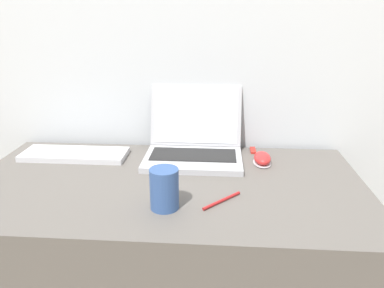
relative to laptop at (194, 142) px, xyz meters
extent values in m
cube|color=#5B5651|center=(-0.07, -0.22, -0.40)|extent=(1.24, 0.65, 0.70)
cube|color=#ADADB2|center=(0.00, -0.05, -0.04)|extent=(0.34, 0.23, 0.02)
cube|color=black|center=(0.00, -0.04, -0.03)|extent=(0.30, 0.13, 0.00)
cube|color=#ADADB2|center=(0.00, 0.09, 0.07)|extent=(0.34, 0.08, 0.22)
cube|color=white|center=(0.00, 0.09, 0.08)|extent=(0.31, 0.06, 0.20)
cylinder|color=#33518C|center=(-0.05, -0.38, 0.00)|extent=(0.08, 0.08, 0.11)
cylinder|color=black|center=(-0.05, -0.38, 0.06)|extent=(0.07, 0.07, 0.01)
ellipsoid|color=#B2B2B7|center=(0.24, -0.05, -0.05)|extent=(0.06, 0.10, 0.01)
ellipsoid|color=red|center=(0.24, -0.05, -0.03)|extent=(0.06, 0.10, 0.04)
cube|color=silver|center=(-0.43, -0.04, -0.04)|extent=(0.38, 0.13, 0.02)
cube|color=#B2261E|center=(0.22, 0.07, -0.05)|extent=(0.02, 0.06, 0.01)
cylinder|color=#A51E1E|center=(0.10, -0.34, -0.05)|extent=(0.11, 0.11, 0.01)
camera|label=1|loc=(0.09, -1.27, 0.45)|focal=35.00mm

